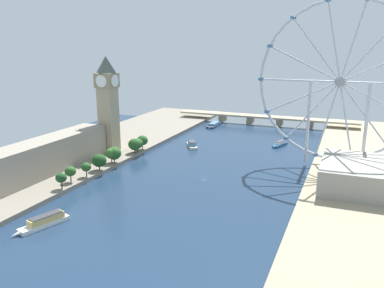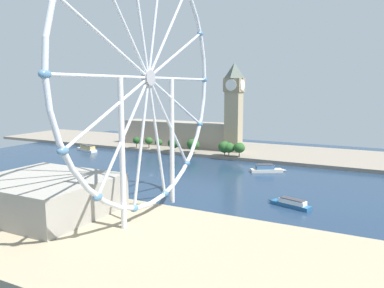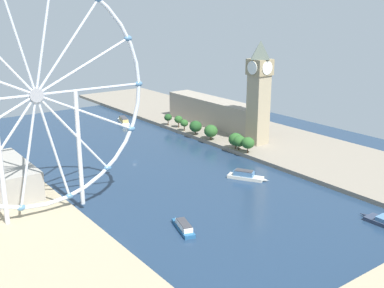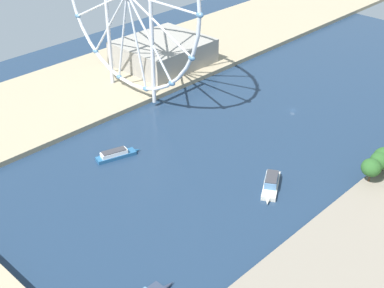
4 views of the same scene
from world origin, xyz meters
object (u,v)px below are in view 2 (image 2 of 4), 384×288
at_px(ferris_wheel, 148,79).
at_px(riverside_hall, 45,195).
at_px(parliament_block, 177,133).
at_px(tour_boat_0, 266,169).
at_px(tour_boat_1, 291,203).
at_px(tour_boat_2, 87,148).
at_px(clock_tower, 234,106).

distance_m(ferris_wheel, riverside_hall, 75.25).
xyz_separation_m(parliament_block, tour_boat_0, (67.27, 114.69, -12.90)).
relative_size(parliament_block, tour_boat_0, 4.45).
bearing_deg(parliament_block, tour_boat_1, 46.37).
bearing_deg(tour_boat_0, tour_boat_1, -95.60).
distance_m(parliament_block, riverside_hall, 219.89).
xyz_separation_m(parliament_block, tour_boat_1, (143.15, 150.19, -13.30)).
bearing_deg(tour_boat_1, tour_boat_2, -4.60).
bearing_deg(tour_boat_2, parliament_block, -123.12).
bearing_deg(ferris_wheel, clock_tower, -170.94).
relative_size(parliament_block, tour_boat_2, 3.61).
height_order(parliament_block, tour_boat_0, parliament_block).
distance_m(ferris_wheel, tour_boat_0, 143.14).
height_order(parliament_block, tour_boat_2, parliament_block).
relative_size(riverside_hall, tour_boat_1, 2.38).
distance_m(clock_tower, riverside_hall, 208.65).
bearing_deg(riverside_hall, parliament_block, -167.36).
relative_size(parliament_block, ferris_wheel, 0.93).
bearing_deg(tour_boat_1, ferris_wheel, 59.27).
bearing_deg(riverside_hall, tour_boat_1, 124.96).
xyz_separation_m(ferris_wheel, tour_boat_0, (-126.45, 19.62, -64.16)).
height_order(tour_boat_0, tour_boat_2, tour_boat_2).
xyz_separation_m(clock_tower, tour_boat_1, (133.71, 84.50, -43.64)).
relative_size(ferris_wheel, riverside_hall, 2.07).
bearing_deg(tour_boat_0, riverside_hall, -145.00).
xyz_separation_m(ferris_wheel, riverside_hall, (20.81, -46.97, -54.99)).
bearing_deg(clock_tower, tour_boat_0, 40.27).
xyz_separation_m(clock_tower, riverside_hall, (205.09, -17.59, -34.08)).
bearing_deg(clock_tower, parliament_block, -98.18).
bearing_deg(parliament_block, riverside_hall, 12.64).
bearing_deg(riverside_hall, tour_boat_2, -143.17).
distance_m(ferris_wheel, tour_boat_2, 223.29).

